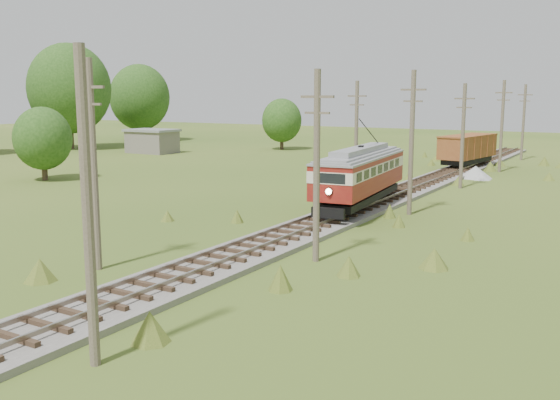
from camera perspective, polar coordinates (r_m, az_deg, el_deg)
The scene contains 17 objects.
railbed_main at distance 44.14m, azimuth 9.07°, elevation -0.04°, with size 3.60×96.00×0.57m.
streetcar at distance 40.65m, azimuth 7.36°, elevation 2.55°, with size 4.03×12.07×5.46m.
gondola at distance 66.55m, azimuth 16.78°, elevation 4.57°, with size 4.07×9.11×2.92m.
gravel_pile at distance 59.32m, azimuth 17.52°, elevation 2.40°, with size 3.06×3.25×1.11m.
utility_pole_r_1 at distance 17.53m, azimuth -17.19°, elevation -0.95°, with size 0.30×0.30×8.80m.
utility_pole_r_2 at distance 27.75m, azimuth 3.37°, elevation 3.25°, with size 1.60×0.30×8.60m.
utility_pole_r_3 at distance 39.72m, azimuth 11.94°, elevation 5.26°, with size 1.60×0.30×9.00m.
utility_pole_r_4 at distance 52.24m, azimuth 16.37°, elevation 5.73°, with size 1.60×0.30×8.40m.
utility_pole_r_5 at distance 64.81m, azimuth 19.63°, elevation 6.46°, with size 1.60×0.30×8.90m.
utility_pole_r_6 at distance 77.63m, azimuth 21.37°, elevation 6.71°, with size 1.60×0.30×8.70m.
utility_pole_l_a at distance 27.52m, azimuth -16.67°, elevation 3.24°, with size 1.60×0.30×9.00m.
utility_pole_l_b at distance 50.90m, azimuth 6.99°, elevation 6.07°, with size 1.60×0.30×8.60m.
tree_left_4 at distance 92.50m, azimuth -18.71°, elevation 9.63°, with size 11.34×11.34×14.61m.
tree_left_5 at distance 105.03m, azimuth -12.71°, elevation 9.15°, with size 9.66×9.66×12.44m.
tree_mid_a at distance 86.58m, azimuth 0.16°, elevation 7.29°, with size 5.46×5.46×7.03m.
tree_mid_c at distance 58.82m, azimuth -20.88°, elevation 5.28°, with size 5.04×5.04×6.49m.
shed at distance 83.36m, azimuth -11.61°, elevation 5.32°, with size 6.40×4.40×3.10m.
Camera 1 is at (15.96, -6.51, 7.47)m, focal length 40.00 mm.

